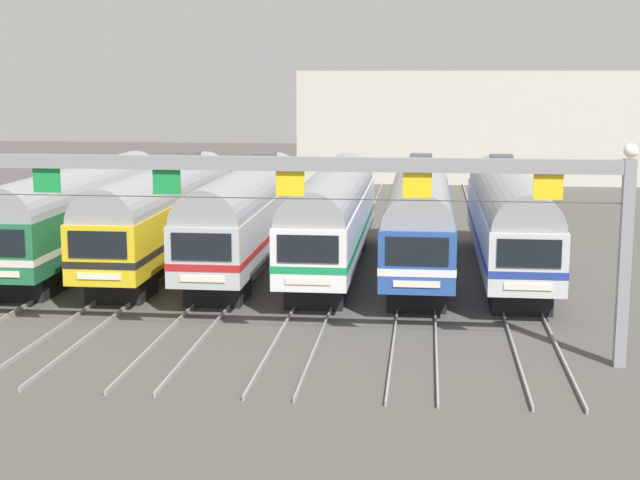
# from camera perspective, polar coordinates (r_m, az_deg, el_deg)

# --- Properties ---
(ground_plane) EXTENTS (160.00, 160.00, 0.00)m
(ground_plane) POSITION_cam_1_polar(r_m,az_deg,el_deg) (44.38, -1.84, -1.80)
(ground_plane) COLOR #4C4944
(track_bed) EXTENTS (21.46, 70.00, 0.15)m
(track_bed) POSITION_cam_1_polar(r_m,az_deg,el_deg) (60.98, 0.44, 1.52)
(track_bed) COLOR gray
(track_bed) RESTS_ON ground
(commuter_train_green) EXTENTS (2.88, 18.06, 4.77)m
(commuter_train_green) POSITION_cam_1_polar(r_m,az_deg,el_deg) (46.39, -14.16, 1.79)
(commuter_train_green) COLOR #236B42
(commuter_train_green) RESTS_ON ground
(commuter_train_yellow) EXTENTS (2.88, 18.06, 5.05)m
(commuter_train_yellow) POSITION_cam_1_polar(r_m,az_deg,el_deg) (45.15, -9.41, 1.74)
(commuter_train_yellow) COLOR gold
(commuter_train_yellow) RESTS_ON ground
(commuter_train_stainless) EXTENTS (2.88, 18.06, 5.05)m
(commuter_train_stainless) POSITION_cam_1_polar(r_m,az_deg,el_deg) (44.24, -4.42, 1.68)
(commuter_train_stainless) COLOR #B2B5BA
(commuter_train_stainless) RESTS_ON ground
(commuter_train_white) EXTENTS (2.88, 18.06, 4.77)m
(commuter_train_white) POSITION_cam_1_polar(r_m,az_deg,el_deg) (43.67, 0.73, 1.59)
(commuter_train_white) COLOR white
(commuter_train_white) RESTS_ON ground
(commuter_train_blue) EXTENTS (2.88, 18.06, 5.05)m
(commuter_train_blue) POSITION_cam_1_polar(r_m,az_deg,el_deg) (43.46, 5.98, 1.50)
(commuter_train_blue) COLOR #284C9E
(commuter_train_blue) RESTS_ON ground
(commuter_train_silver) EXTENTS (2.88, 18.06, 5.05)m
(commuter_train_silver) POSITION_cam_1_polar(r_m,az_deg,el_deg) (43.62, 11.23, 1.40)
(commuter_train_silver) COLOR silver
(commuter_train_silver) RESTS_ON ground
(catenary_gantry) EXTENTS (25.20, 0.44, 6.97)m
(catenary_gantry) POSITION_cam_1_polar(r_m,az_deg,el_deg) (30.38, -5.53, 2.90)
(catenary_gantry) COLOR gray
(catenary_gantry) RESTS_ON ground
(maintenance_building) EXTENTS (29.73, 10.00, 9.23)m
(maintenance_building) POSITION_cam_1_polar(r_m,az_deg,el_deg) (83.38, 9.31, 6.81)
(maintenance_building) COLOR beige
(maintenance_building) RESTS_ON ground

